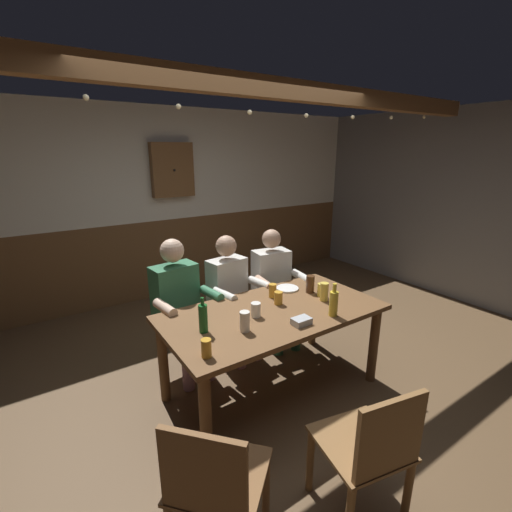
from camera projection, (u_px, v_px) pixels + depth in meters
The scene contains 25 objects.
ground_plane at pixel (273, 389), 3.07m from camera, with size 7.87×7.87×0.00m, color brown.
back_wall_upper at pixel (156, 165), 4.65m from camera, with size 6.56×0.12×1.47m, color silver.
back_wall_wainscot at pixel (163, 257), 5.01m from camera, with size 6.56×0.12×1.08m, color brown.
side_wall_concrete at pixel (486, 209), 4.48m from camera, with size 0.12×5.15×2.55m, color gray.
ceiling_beam at pixel (246, 85), 2.68m from camera, with size 5.91×0.14×0.16m, color brown.
dining_table at pixel (273, 321), 2.89m from camera, with size 1.79×0.93×0.75m.
person_0 at pixel (179, 302), 3.15m from camera, with size 0.57×0.55×1.26m.
person_1 at pixel (232, 292), 3.44m from camera, with size 0.55×0.55×1.22m.
person_2 at pixel (274, 282), 3.71m from camera, with size 0.55×0.57×1.21m.
chair_empty_near_right at pixel (370, 450), 1.86m from camera, with size 0.52×0.52×0.88m.
chair_empty_near_left at pixel (214, 486), 1.66m from camera, with size 0.62×0.62×0.88m.
condiment_caddy at pixel (301, 321), 2.63m from camera, with size 0.14×0.10×0.05m, color #B2B7BC.
plate_0 at pixel (287, 288), 3.30m from camera, with size 0.21×0.21×0.01m, color white.
bottle_0 at pixel (203, 318), 2.49m from camera, with size 0.06×0.06×0.26m.
bottle_1 at pixel (334, 303), 2.74m from camera, with size 0.07×0.07×0.27m.
pint_glass_0 at pixel (245, 321), 2.51m from camera, with size 0.07×0.07×0.15m, color white.
pint_glass_1 at pixel (256, 310), 2.74m from camera, with size 0.08×0.08×0.11m, color white.
pint_glass_2 at pixel (273, 291), 3.10m from camera, with size 0.07×0.07×0.12m, color gold.
pint_glass_3 at pixel (321, 290), 3.13m from camera, with size 0.06×0.06×0.12m, color #E5C64C.
pint_glass_4 at pixel (278, 298), 2.96m from camera, with size 0.07×0.07×0.11m, color gold.
pint_glass_5 at pixel (310, 284), 3.20m from camera, with size 0.08×0.08×0.16m, color #4C2D19.
pint_glass_6 at pixel (206, 348), 2.20m from camera, with size 0.07×0.07×0.12m, color gold.
pint_glass_7 at pixel (324, 292), 3.03m from camera, with size 0.07×0.07×0.16m, color #E5C64C.
wall_dart_cabinet at pixel (172, 170), 4.65m from camera, with size 0.56×0.15×0.70m.
string_lights at pixel (250, 108), 2.69m from camera, with size 4.63×0.04×0.11m.
Camera 1 is at (-1.57, -2.08, 1.99)m, focal length 24.80 mm.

